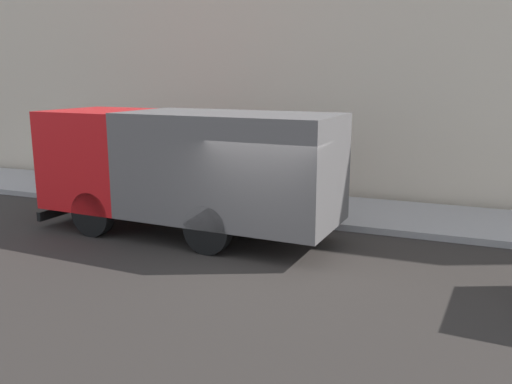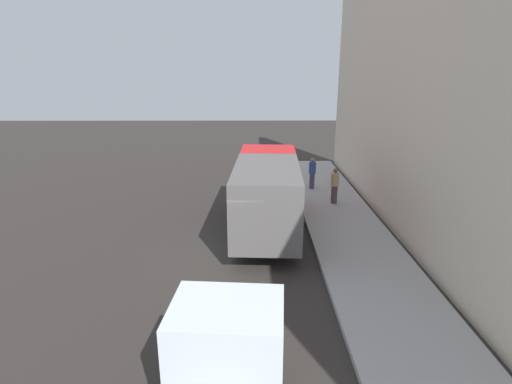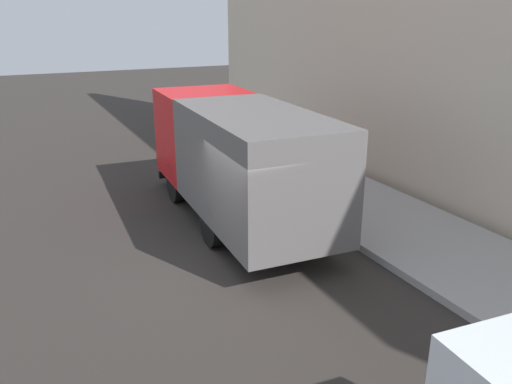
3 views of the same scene
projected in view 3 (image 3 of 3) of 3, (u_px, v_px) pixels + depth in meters
The scene contains 5 objects.
ground at pixel (228, 270), 10.73m from camera, with size 80.00×80.00×0.00m, color #2F2A27.
sidewalk at pixel (402, 228), 12.61m from camera, with size 3.23×30.00×0.17m, color #A5A19F.
large_utility_truck at pixel (237, 155), 12.77m from camera, with size 2.78×7.55×2.99m.
pedestrian_walking at pixel (292, 140), 17.01m from camera, with size 0.56×0.56×1.73m.
pedestrian_standing at pixel (240, 128), 18.86m from camera, with size 0.53×0.53×1.70m.
Camera 3 is at (-3.69, -8.88, 5.07)m, focal length 36.39 mm.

